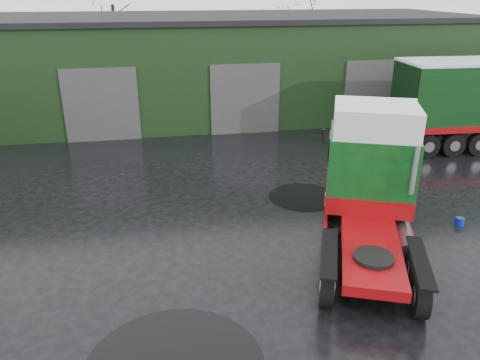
% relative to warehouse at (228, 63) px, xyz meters
% --- Properties ---
extents(ground, '(100.00, 100.00, 0.00)m').
position_rel_warehouse_xyz_m(ground, '(-2.00, -20.00, -3.16)').
color(ground, black).
extents(warehouse, '(32.40, 12.40, 6.30)m').
position_rel_warehouse_xyz_m(warehouse, '(0.00, 0.00, 0.00)').
color(warehouse, black).
rests_on(warehouse, ground).
extents(hero_tractor, '(5.59, 7.96, 4.55)m').
position_rel_warehouse_xyz_m(hero_tractor, '(1.13, -20.31, -0.88)').
color(hero_tractor, '#0C4014').
rests_on(hero_tractor, ground).
extents(wash_bucket, '(0.39, 0.39, 0.29)m').
position_rel_warehouse_xyz_m(wash_bucket, '(5.39, -18.81, -3.01)').
color(wash_bucket, '#071FAB').
rests_on(wash_bucket, ground).
extents(tree_back_a, '(4.40, 4.40, 9.50)m').
position_rel_warehouse_xyz_m(tree_back_a, '(-8.00, 10.00, 1.59)').
color(tree_back_a, black).
rests_on(tree_back_a, ground).
extents(tree_back_b, '(4.40, 4.40, 7.50)m').
position_rel_warehouse_xyz_m(tree_back_b, '(8.00, 10.00, 0.59)').
color(tree_back_b, black).
rests_on(tree_back_b, ground).
extents(puddle_1, '(2.84, 2.84, 0.01)m').
position_rel_warehouse_xyz_m(puddle_1, '(0.60, -15.43, -3.15)').
color(puddle_1, black).
rests_on(puddle_1, ground).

